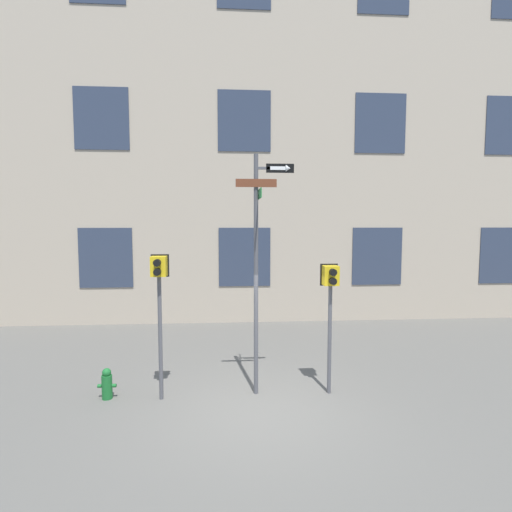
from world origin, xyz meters
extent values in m
plane|color=#595651|center=(0.00, 0.00, 0.00)|extent=(60.00, 60.00, 0.00)
cube|color=tan|center=(0.00, 7.17, 7.05)|extent=(24.00, 0.60, 14.11)
cube|color=#2D384C|center=(-4.80, 6.85, 2.35)|extent=(1.82, 0.03, 2.07)
cube|color=#2D384C|center=(0.00, 6.85, 2.35)|extent=(1.82, 0.03, 2.07)
cube|color=#2D384C|center=(4.80, 6.85, 2.35)|extent=(1.82, 0.03, 2.07)
cube|color=#2D384C|center=(9.60, 6.85, 2.35)|extent=(1.82, 0.03, 2.07)
cube|color=#2D384C|center=(-4.80, 6.85, 7.05)|extent=(1.82, 0.03, 2.07)
cube|color=#2D384C|center=(0.00, 6.85, 7.05)|extent=(1.82, 0.03, 2.07)
cube|color=#2D384C|center=(4.80, 6.85, 7.05)|extent=(1.82, 0.03, 2.07)
cube|color=#2D384C|center=(9.60, 6.85, 7.05)|extent=(1.82, 0.03, 2.07)
cylinder|color=#4C4C51|center=(-0.02, 0.87, 2.46)|extent=(0.09, 0.09, 4.93)
cube|color=#4C4C51|center=(0.22, 0.87, 4.65)|extent=(0.48, 0.05, 0.05)
cube|color=brown|center=(-0.02, 0.81, 4.35)|extent=(0.82, 0.02, 0.16)
cube|color=#196B2D|center=(0.04, 0.87, 4.12)|extent=(0.02, 1.09, 0.19)
cube|color=black|center=(0.47, 0.85, 4.65)|extent=(0.56, 0.02, 0.18)
cube|color=white|center=(0.43, 0.84, 4.65)|extent=(0.32, 0.01, 0.07)
cone|color=white|center=(0.63, 0.84, 4.65)|extent=(0.10, 0.14, 0.14)
cylinder|color=#4C4C51|center=(-1.95, 0.74, 1.25)|extent=(0.08, 0.08, 2.50)
cube|color=gold|center=(-1.95, 0.74, 2.70)|extent=(0.30, 0.26, 0.40)
cube|color=black|center=(-1.95, 0.88, 2.70)|extent=(0.36, 0.02, 0.46)
cylinder|color=black|center=(-1.95, 0.55, 2.79)|extent=(0.14, 0.12, 0.14)
cylinder|color=black|center=(-1.95, 0.55, 2.61)|extent=(0.14, 0.12, 0.14)
cylinder|color=silver|center=(-1.95, 0.60, 2.79)|extent=(0.11, 0.01, 0.11)
cylinder|color=#4C4C51|center=(1.51, 0.78, 1.14)|extent=(0.08, 0.08, 2.28)
cube|color=gold|center=(1.51, 0.78, 2.48)|extent=(0.31, 0.26, 0.40)
cube|color=black|center=(1.51, 0.92, 2.48)|extent=(0.37, 0.02, 0.46)
cylinder|color=black|center=(1.51, 0.59, 2.57)|extent=(0.14, 0.12, 0.14)
cylinder|color=black|center=(1.51, 0.59, 2.39)|extent=(0.14, 0.12, 0.14)
cylinder|color=silver|center=(1.51, 0.65, 2.57)|extent=(0.11, 0.01, 0.11)
cylinder|color=#196028|center=(-3.05, 0.83, 0.24)|extent=(0.21, 0.21, 0.48)
sphere|color=#196028|center=(-3.05, 0.83, 0.54)|extent=(0.18, 0.18, 0.18)
cylinder|color=#196028|center=(-3.19, 0.83, 0.27)|extent=(0.08, 0.07, 0.07)
cylinder|color=#196028|center=(-2.90, 0.83, 0.27)|extent=(0.08, 0.07, 0.07)
camera|label=1|loc=(-0.58, -7.19, 3.55)|focal=28.00mm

